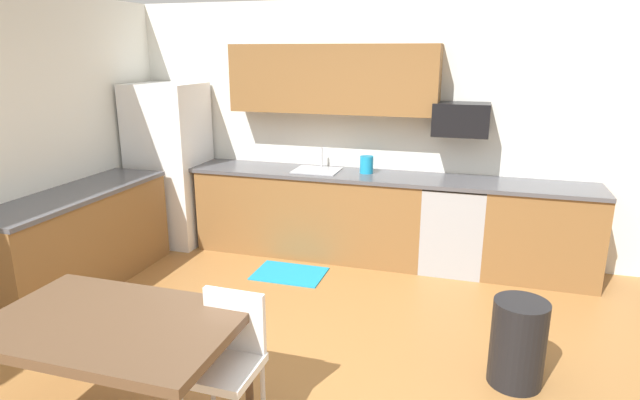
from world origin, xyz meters
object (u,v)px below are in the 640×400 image
oven_range (453,226)px  kettle (367,166)px  microwave (461,119)px  trash_bin (518,343)px  chair_near_table (227,354)px  refrigerator (170,164)px  dining_table (112,330)px

oven_range → kettle: size_ratio=4.55×
microwave → trash_bin: microwave is taller
oven_range → chair_near_table: size_ratio=1.07×
refrigerator → chair_near_table: (2.11, -2.81, -0.41)m
microwave → refrigerator: bearing=-176.8°
oven_range → kettle: (-0.92, 0.05, 0.56)m
oven_range → trash_bin: 1.99m
chair_near_table → kettle: size_ratio=4.25×
dining_table → refrigerator: bearing=116.6°
dining_table → trash_bin: bearing=28.1°
refrigerator → dining_table: bearing=-63.4°
refrigerator → chair_near_table: refrigerator is taller
oven_range → chair_near_table: 3.09m
microwave → trash_bin: 2.42m
oven_range → microwave: microwave is taller
chair_near_table → trash_bin: bearing=30.8°
chair_near_table → trash_bin: chair_near_table is taller
refrigerator → oven_range: 3.24m
refrigerator → trash_bin: refrigerator is taller
dining_table → trash_bin: size_ratio=2.33×
chair_near_table → kettle: kettle is taller
oven_range → kettle: 1.08m
chair_near_table → kettle: bearing=86.6°
oven_range → chair_near_table: (-1.10, -2.89, 0.05)m
refrigerator → kettle: 2.29m
microwave → chair_near_table: bearing=-110.2°
microwave → trash_bin: size_ratio=0.90×
refrigerator → dining_table: size_ratio=1.31×
dining_table → kettle: (0.77, 3.15, 0.34)m
dining_table → trash_bin: (2.24, 1.19, -0.38)m
oven_range → kettle: bearing=176.9°
refrigerator → kettle: refrigerator is taller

